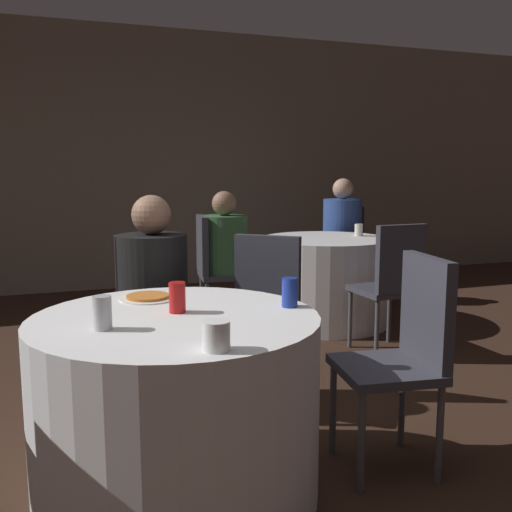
# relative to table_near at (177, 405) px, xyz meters

# --- Properties ---
(ground_plane) EXTENTS (16.00, 16.00, 0.00)m
(ground_plane) POSITION_rel_table_near_xyz_m (-0.18, 0.15, -0.36)
(ground_plane) COLOR #382319
(wall_back) EXTENTS (16.00, 0.06, 2.80)m
(wall_back) POSITION_rel_table_near_xyz_m (-0.18, 4.22, 1.04)
(wall_back) COLOR #7A6B5B
(wall_back) RESTS_ON ground_plane
(table_near) EXTENTS (1.13, 1.13, 0.73)m
(table_near) POSITION_rel_table_near_xyz_m (0.00, 0.00, 0.00)
(table_near) COLOR white
(table_near) RESTS_ON ground_plane
(table_far) EXTENTS (1.08, 1.08, 0.73)m
(table_far) POSITION_rel_table_near_xyz_m (1.71, 2.14, 0.00)
(table_far) COLOR white
(table_far) RESTS_ON ground_plane
(chair_near_east) EXTENTS (0.45, 0.45, 0.93)m
(chair_near_east) POSITION_rel_table_near_xyz_m (0.97, -0.13, 0.19)
(chair_near_east) COLOR #383842
(chair_near_east) RESTS_ON ground_plane
(chair_near_northeast) EXTENTS (0.56, 0.56, 0.93)m
(chair_near_northeast) POSITION_rel_table_near_xyz_m (0.63, 0.75, 0.19)
(chair_near_northeast) COLOR #383842
(chair_near_northeast) RESTS_ON ground_plane
(chair_near_north) EXTENTS (0.43, 0.43, 0.93)m
(chair_near_north) POSITION_rel_table_near_xyz_m (0.07, 0.98, 0.19)
(chair_near_north) COLOR #383842
(chair_near_north) RESTS_ON ground_plane
(chair_far_west) EXTENTS (0.45, 0.44, 0.93)m
(chair_far_west) POSITION_rel_table_near_xyz_m (0.77, 2.26, 0.19)
(chair_far_west) COLOR #383842
(chair_far_west) RESTS_ON ground_plane
(chair_far_south) EXTENTS (0.42, 0.42, 0.93)m
(chair_far_south) POSITION_rel_table_near_xyz_m (1.76, 1.19, 0.19)
(chair_far_south) COLOR #383842
(chair_far_south) RESTS_ON ground_plane
(chair_far_northeast) EXTENTS (0.56, 0.56, 0.93)m
(chair_far_northeast) POSITION_rel_table_near_xyz_m (2.29, 2.90, 0.19)
(chair_far_northeast) COLOR #383842
(chair_far_northeast) RESTS_ON ground_plane
(person_green_jacket) EXTENTS (0.52, 0.39, 1.12)m
(person_green_jacket) POSITION_rel_table_near_xyz_m (0.93, 2.24, 0.22)
(person_green_jacket) COLOR #4C4238
(person_green_jacket) RESTS_ON ground_plane
(person_black_shirt) EXTENTS (0.38, 0.52, 1.16)m
(person_black_shirt) POSITION_rel_table_near_xyz_m (0.06, 0.82, 0.24)
(person_black_shirt) COLOR black
(person_black_shirt) RESTS_ON ground_plane
(person_blue_shirt) EXTENTS (0.49, 0.51, 1.21)m
(person_blue_shirt) POSITION_rel_table_near_xyz_m (2.20, 2.78, 0.27)
(person_blue_shirt) COLOR #282828
(person_blue_shirt) RESTS_ON ground_plane
(pizza_plate_near) EXTENTS (0.25, 0.25, 0.02)m
(pizza_plate_near) POSITION_rel_table_near_xyz_m (-0.05, 0.34, 0.37)
(pizza_plate_near) COLOR white
(pizza_plate_near) RESTS_ON table_near
(soda_can_silver) EXTENTS (0.07, 0.07, 0.12)m
(soda_can_silver) POSITION_rel_table_near_xyz_m (-0.28, -0.10, 0.42)
(soda_can_silver) COLOR silver
(soda_can_silver) RESTS_ON table_near
(soda_can_red) EXTENTS (0.07, 0.07, 0.12)m
(soda_can_red) POSITION_rel_table_near_xyz_m (0.02, 0.06, 0.42)
(soda_can_red) COLOR red
(soda_can_red) RESTS_ON table_near
(soda_can_blue) EXTENTS (0.07, 0.07, 0.12)m
(soda_can_blue) POSITION_rel_table_near_xyz_m (0.48, -0.01, 0.42)
(soda_can_blue) COLOR #1E38A5
(soda_can_blue) RESTS_ON table_near
(cup_near) EXTENTS (0.09, 0.09, 0.10)m
(cup_near) POSITION_rel_table_near_xyz_m (0.04, -0.46, 0.41)
(cup_near) COLOR white
(cup_near) RESTS_ON table_near
(cup_far) EXTENTS (0.07, 0.07, 0.10)m
(cup_far) POSITION_rel_table_near_xyz_m (2.05, 2.18, 0.42)
(cup_far) COLOR silver
(cup_far) RESTS_ON table_far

